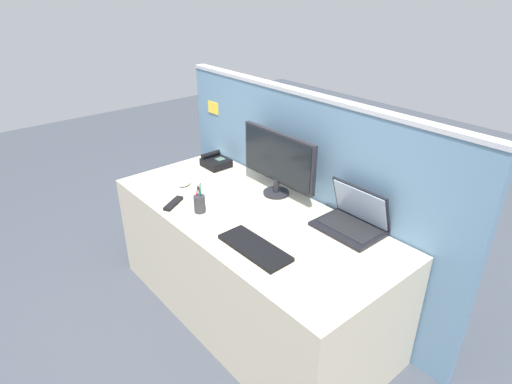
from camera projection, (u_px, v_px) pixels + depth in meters
ground_plane at (250, 309)px, 2.83m from camera, size 10.00×10.00×0.00m
desk at (250, 264)px, 2.66m from camera, size 1.85×0.82×0.73m
cubicle_divider at (303, 197)px, 2.77m from camera, size 2.27×0.08×1.37m
desktop_monitor at (278, 160)px, 2.61m from camera, size 0.60×0.16×0.40m
laptop at (353, 218)px, 2.32m from camera, size 0.35×0.26×0.24m
desk_phone at (216, 162)px, 3.09m from camera, size 0.18×0.17×0.09m
keyboard_main at (255, 248)px, 2.16m from camera, size 0.41×0.16×0.02m
computer_mouse_right_hand at (185, 183)px, 2.81m from camera, size 0.09×0.11×0.03m
pen_cup at (200, 203)px, 2.48m from camera, size 0.07×0.07×0.19m
cell_phone_white_slab at (339, 289)px, 1.88m from camera, size 0.11×0.17×0.01m
tv_remote at (173, 203)px, 2.58m from camera, size 0.12×0.17×0.02m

